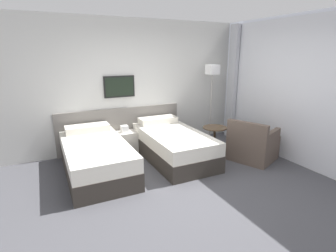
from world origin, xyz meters
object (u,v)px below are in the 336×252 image
object	(u,v)px
bed_near_door	(96,157)
nightstand	(125,142)
floor_lamp	(212,78)
side_table	(215,135)
bed_near_window	(173,145)
armchair	(252,145)

from	to	relation	value
bed_near_door	nightstand	xyz separation A→B (m)	(0.74, 0.75, -0.06)
floor_lamp	side_table	distance (m)	1.34
floor_lamp	side_table	bearing A→B (deg)	-118.26
nightstand	side_table	xyz separation A→B (m)	(1.60, -0.92, 0.18)
bed_near_window	armchair	distance (m)	1.54
nightstand	armchair	size ratio (longest dim) A/B	0.57
bed_near_window	armchair	world-z (taller)	armchair
floor_lamp	side_table	size ratio (longest dim) A/B	3.06
nightstand	floor_lamp	distance (m)	2.35
bed_near_window	nightstand	xyz separation A→B (m)	(-0.74, 0.75, -0.06)
bed_near_window	nightstand	bearing A→B (deg)	134.68
bed_near_door	nightstand	world-z (taller)	bed_near_door
nightstand	armchair	world-z (taller)	armchair
bed_near_door	floor_lamp	size ratio (longest dim) A/B	1.10
bed_near_window	side_table	world-z (taller)	bed_near_window
bed_near_door	floor_lamp	bearing A→B (deg)	11.15
nightstand	bed_near_window	bearing A→B (deg)	-45.32
armchair	side_table	bearing A→B (deg)	19.95
armchair	nightstand	bearing A→B (deg)	32.20
armchair	bed_near_door	bearing A→B (deg)	52.90
bed_near_window	floor_lamp	world-z (taller)	floor_lamp
bed_near_door	bed_near_window	world-z (taller)	same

